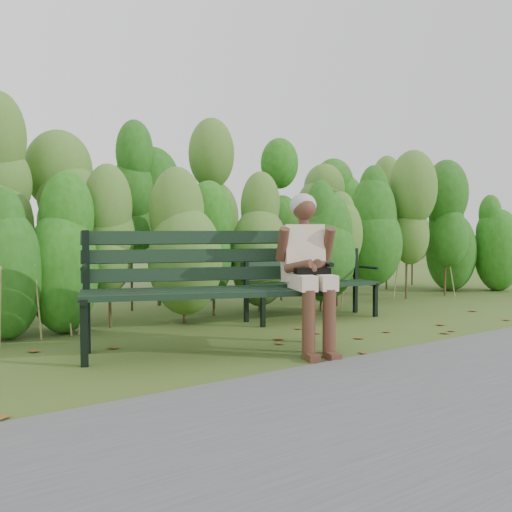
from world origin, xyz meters
TOP-DOWN VIEW (x-y plane):
  - ground at (0.00, 0.00)m, footprint 80.00×80.00m
  - footpath at (0.00, -2.20)m, footprint 60.00×2.50m
  - hedge_band at (0.00, 1.86)m, footprint 11.04×1.67m
  - leaf_litter at (0.26, -0.15)m, footprint 5.81×2.25m
  - bench_left at (-0.78, 0.00)m, footprint 2.10×1.38m
  - bench_right at (1.06, 0.79)m, footprint 1.59×0.71m
  - seated_woman at (-0.10, -0.50)m, footprint 0.58×0.77m

SIDE VIEW (x-z plane):
  - ground at x=0.00m, z-range 0.00..0.00m
  - leaf_litter at x=0.26m, z-range 0.00..0.01m
  - footpath at x=0.00m, z-range 0.00..0.01m
  - bench_right at x=1.06m, z-range 0.07..0.84m
  - bench_left at x=-0.78m, z-range 0.09..1.09m
  - seated_woman at x=-0.10m, z-range 0.10..1.41m
  - hedge_band at x=0.00m, z-range 0.05..2.47m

